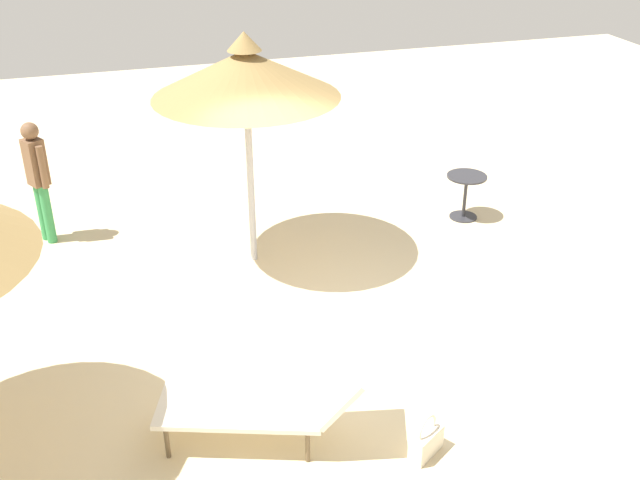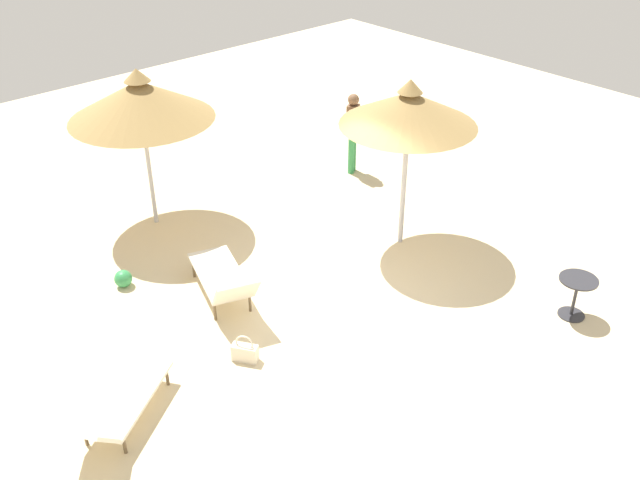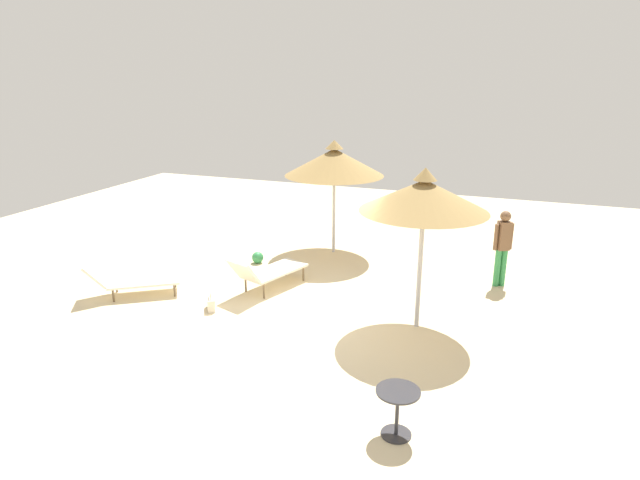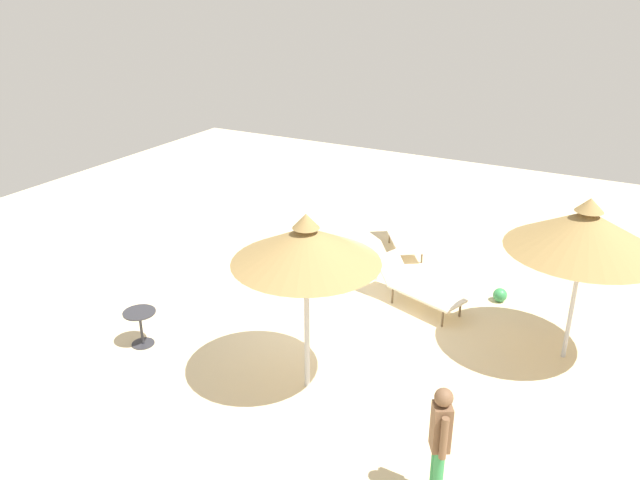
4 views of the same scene
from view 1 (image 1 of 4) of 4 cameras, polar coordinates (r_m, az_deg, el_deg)
name	(u,v)px [view 1 (image 1 of 4)]	position (r m, az deg, el deg)	size (l,w,h in m)	color
ground	(338,341)	(8.43, 1.38, -7.69)	(24.00, 24.00, 0.10)	beige
parasol_umbrella_far_right	(246,74)	(9.01, -5.66, 12.41)	(2.24, 2.24, 2.96)	#B2B2B7
lounge_chair_back	(268,401)	(6.90, -3.99, -12.09)	(1.96, 1.22, 0.87)	silver
person_standing_edge	(38,176)	(10.64, -20.57, 4.57)	(0.31, 0.38, 1.69)	#338C4C
handbag	(426,442)	(6.98, 8.04, -14.87)	(0.38, 0.32, 0.43)	beige
side_table_round	(466,189)	(11.02, 10.98, 3.80)	(0.57, 0.57, 0.66)	#2D2D33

